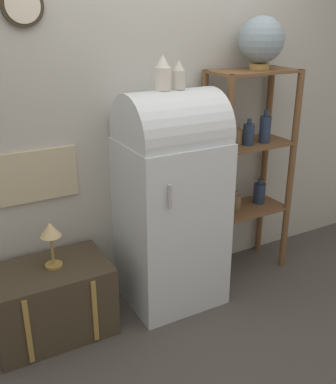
{
  "coord_description": "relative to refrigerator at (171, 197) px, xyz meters",
  "views": [
    {
      "loc": [
        -1.38,
        -2.21,
        1.95
      ],
      "look_at": [
        -0.02,
        0.26,
        0.83
      ],
      "focal_mm": 42.0,
      "sensor_mm": 36.0,
      "label": 1
    }
  ],
  "objects": [
    {
      "name": "shelf_unit",
      "position": [
        0.71,
        0.09,
        0.13
      ],
      "size": [
        0.66,
        0.36,
        1.59
      ],
      "color": "brown",
      "rests_on": "ground_plane"
    },
    {
      "name": "ground_plane",
      "position": [
        0.0,
        -0.26,
        -0.79
      ],
      "size": [
        12.0,
        12.0,
        0.0
      ],
      "primitive_type": "plane",
      "color": "#4C4742"
    },
    {
      "name": "suitcase_trunk",
      "position": [
        -0.87,
        0.01,
        -0.55
      ],
      "size": [
        0.74,
        0.48,
        0.48
      ],
      "color": "#423828",
      "rests_on": "ground_plane"
    },
    {
      "name": "desk_lamp",
      "position": [
        -0.83,
        0.02,
        -0.08
      ],
      "size": [
        0.13,
        0.13,
        0.3
      ],
      "color": "#AD8942",
      "rests_on": "suitcase_trunk"
    },
    {
      "name": "vase_center",
      "position": [
        0.06,
        0.0,
        0.81
      ],
      "size": [
        0.08,
        0.08,
        0.18
      ],
      "color": "beige",
      "rests_on": "refrigerator"
    },
    {
      "name": "wall_back",
      "position": [
        -0.01,
        0.31,
        0.56
      ],
      "size": [
        7.0,
        0.09,
        2.7
      ],
      "color": "#B7B7AD",
      "rests_on": "ground_plane"
    },
    {
      "name": "vase_left",
      "position": [
        -0.05,
        0.01,
        0.83
      ],
      "size": [
        0.1,
        0.1,
        0.21
      ],
      "color": "silver",
      "rests_on": "refrigerator"
    },
    {
      "name": "globe",
      "position": [
        0.77,
        0.09,
        1.0
      ],
      "size": [
        0.32,
        0.32,
        0.36
      ],
      "color": "#AD8942",
      "rests_on": "shelf_unit"
    },
    {
      "name": "refrigerator",
      "position": [
        0.0,
        0.0,
        0.0
      ],
      "size": [
        0.65,
        0.6,
        1.52
      ],
      "color": "silver",
      "rests_on": "ground_plane"
    }
  ]
}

